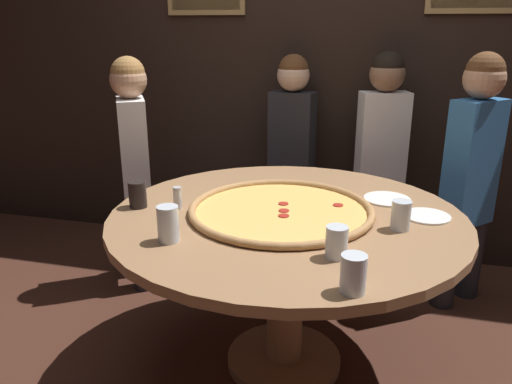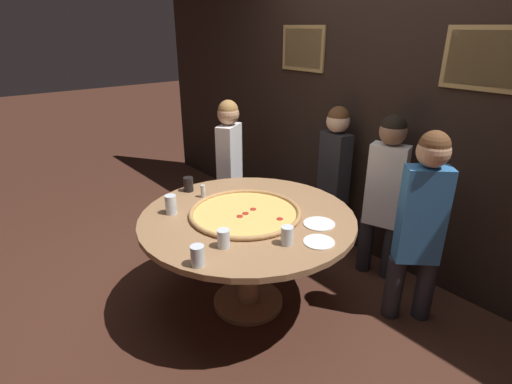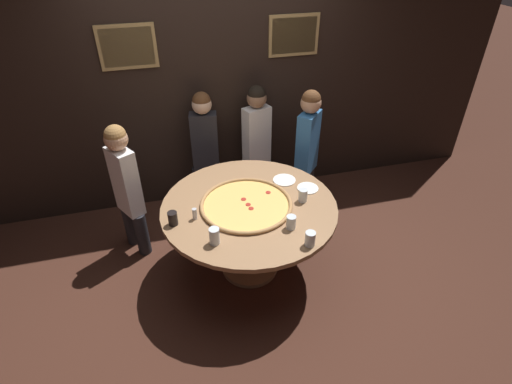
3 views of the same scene
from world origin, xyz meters
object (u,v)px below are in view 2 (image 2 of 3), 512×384
(giant_pizza, at_px, (245,213))
(drink_cup_far_right, at_px, (287,236))
(drink_cup_near_left, at_px, (171,205))
(diner_far_left, at_px, (230,161))
(diner_side_right, at_px, (421,219))
(dining_table, at_px, (248,234))
(condiment_shaker, at_px, (203,191))
(white_plate_far_back, at_px, (319,242))
(drink_cup_far_left, at_px, (198,256))
(drink_cup_centre_back, at_px, (188,184))
(diner_far_right, at_px, (385,189))
(diner_centre_back, at_px, (334,171))
(white_plate_right_side, at_px, (319,224))
(drink_cup_near_right, at_px, (224,238))

(giant_pizza, relative_size, drink_cup_far_right, 6.74)
(drink_cup_far_right, bearing_deg, drink_cup_near_left, -158.20)
(drink_cup_near_left, height_order, diner_far_left, diner_far_left)
(giant_pizza, distance_m, diner_side_right, 1.17)
(dining_table, height_order, condiment_shaker, condiment_shaker)
(white_plate_far_back, bearing_deg, drink_cup_far_left, -110.09)
(dining_table, xyz_separation_m, condiment_shaker, (-0.46, -0.06, 0.19))
(diner_far_left, bearing_deg, giant_pizza, -150.52)
(drink_cup_centre_back, relative_size, diner_far_right, 0.08)
(condiment_shaker, relative_size, diner_far_left, 0.07)
(diner_centre_back, bearing_deg, white_plate_far_back, 135.87)
(giant_pizza, distance_m, diner_far_right, 1.16)
(diner_centre_back, bearing_deg, drink_cup_far_right, 128.04)
(drink_cup_far_left, bearing_deg, giant_pizza, 119.90)
(drink_cup_centre_back, bearing_deg, diner_far_left, 118.66)
(giant_pizza, distance_m, drink_cup_centre_back, 0.62)
(diner_far_left, bearing_deg, drink_cup_centre_back, 178.78)
(diner_side_right, bearing_deg, giant_pizza, -2.86)
(white_plate_far_back, relative_size, white_plate_right_side, 0.92)
(white_plate_right_side, height_order, diner_side_right, diner_side_right)
(drink_cup_far_left, distance_m, diner_far_left, 1.75)
(white_plate_far_back, relative_size, diner_side_right, 0.14)
(drink_cup_centre_back, height_order, diner_far_left, diner_far_left)
(drink_cup_near_right, bearing_deg, drink_cup_far_left, -72.28)
(dining_table, relative_size, drink_cup_far_left, 12.50)
(giant_pizza, distance_m, white_plate_right_side, 0.51)
(condiment_shaker, relative_size, diner_side_right, 0.07)
(giant_pizza, xyz_separation_m, drink_cup_far_left, (0.34, -0.59, 0.05))
(giant_pizza, relative_size, diner_centre_back, 0.59)
(diner_side_right, bearing_deg, diner_far_left, -39.01)
(condiment_shaker, bearing_deg, drink_cup_near_left, -72.58)
(condiment_shaker, distance_m, diner_centre_back, 1.22)
(diner_centre_back, bearing_deg, drink_cup_near_right, 115.68)
(diner_far_left, bearing_deg, diner_side_right, -112.84)
(drink_cup_centre_back, height_order, white_plate_far_back, drink_cup_centre_back)
(giant_pizza, xyz_separation_m, drink_cup_near_left, (-0.34, -0.38, 0.05))
(white_plate_far_back, distance_m, white_plate_right_side, 0.24)
(white_plate_right_side, bearing_deg, diner_far_left, 168.25)
(condiment_shaker, height_order, diner_far_right, diner_far_right)
(giant_pizza, relative_size, drink_cup_near_left, 5.78)
(condiment_shaker, bearing_deg, diner_far_right, 54.45)
(dining_table, relative_size, diner_centre_back, 1.12)
(drink_cup_near_left, height_order, white_plate_right_side, drink_cup_near_left)
(drink_cup_near_right, height_order, white_plate_right_side, drink_cup_near_right)
(drink_cup_near_left, bearing_deg, drink_cup_near_right, 1.63)
(dining_table, relative_size, condiment_shaker, 15.28)
(white_plate_far_back, height_order, condiment_shaker, condiment_shaker)
(drink_cup_near_right, bearing_deg, dining_table, 123.22)
(drink_cup_near_left, relative_size, condiment_shaker, 1.39)
(giant_pizza, xyz_separation_m, diner_far_right, (0.39, 1.09, 0.01))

